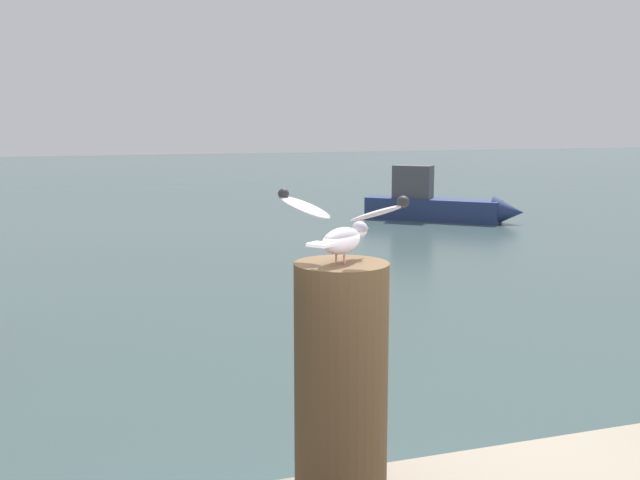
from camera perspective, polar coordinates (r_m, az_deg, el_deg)
mooring_post at (r=3.04m, az=1.55°, el=-10.62°), size 0.36×0.36×0.96m
seagull at (r=2.90m, az=1.65°, el=0.82°), size 0.42×0.50×0.27m
boat_navy at (r=22.51m, az=8.96°, el=2.58°), size 3.95×3.66×1.64m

